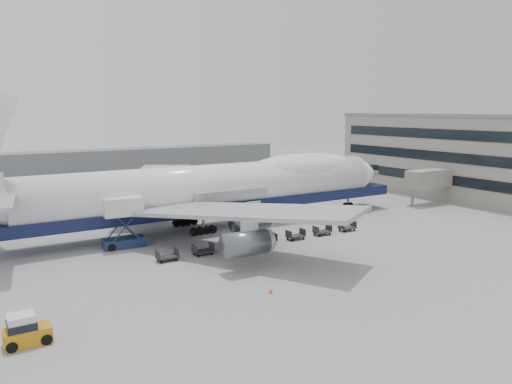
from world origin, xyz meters
TOP-DOWN VIEW (x-y plane):
  - ground at (0.00, 0.00)m, footprint 260.00×260.00m
  - apron_line at (0.00, -6.00)m, footprint 60.00×0.15m
  - hangar at (-10.00, 70.00)m, footprint 110.00×8.00m
  - airliner at (0.64, 12.00)m, footprint 67.00×55.30m
  - catering_truck at (-13.80, 8.52)m, footprint 5.12×3.74m
  - baggage_tug at (-27.35, -12.84)m, footprint 3.11×1.78m
  - traffic_cone at (-7.18, -13.59)m, footprint 0.36×0.36m
  - dolly_0 at (-11.51, 0.48)m, footprint 2.30×1.35m
  - dolly_1 at (-7.17, 0.48)m, footprint 2.30×1.35m
  - dolly_2 at (-2.83, 0.48)m, footprint 2.30×1.35m
  - dolly_3 at (1.51, 0.48)m, footprint 2.30×1.35m
  - dolly_4 at (5.85, 0.48)m, footprint 2.30×1.35m
  - dolly_5 at (10.19, 0.48)m, footprint 2.30×1.35m
  - dolly_6 at (14.53, 0.48)m, footprint 2.30×1.35m

SIDE VIEW (x-z plane):
  - ground at x=0.00m, z-range 0.00..0.00m
  - apron_line at x=0.00m, z-range 0.00..0.01m
  - traffic_cone at x=-7.18m, z-range -0.01..0.51m
  - dolly_0 at x=-11.51m, z-range -0.12..1.18m
  - dolly_1 at x=-7.17m, z-range -0.12..1.18m
  - dolly_2 at x=-2.83m, z-range -0.12..1.18m
  - dolly_3 at x=1.51m, z-range -0.12..1.18m
  - dolly_4 at x=5.85m, z-range -0.12..1.18m
  - dolly_5 at x=10.19m, z-range -0.12..1.18m
  - dolly_6 at x=14.53m, z-range -0.12..1.18m
  - baggage_tug at x=-27.35m, z-range -0.13..2.15m
  - catering_truck at x=-13.80m, z-range 0.40..6.48m
  - hangar at x=-10.00m, z-range 0.00..7.00m
  - airliner at x=0.64m, z-range -4.37..15.61m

